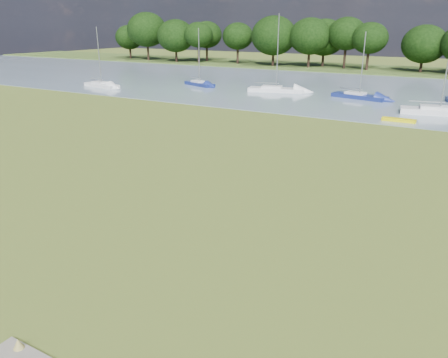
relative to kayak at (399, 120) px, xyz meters
The scene contains 9 objects.
ground 24.14m from the kayak, 96.19° to the right, with size 220.00×220.00×0.00m, color olive.
river 18.19m from the kayak, 98.22° to the left, with size 220.00×40.00×0.10m, color gray.
far_bank 48.07m from the kayak, 93.10° to the left, with size 220.00×20.00×0.40m, color #4C6626.
kayak is the anchor object (origin of this frame).
sailboat_0 20.69m from the kayak, 146.42° to the left, with size 7.53×3.65×9.67m.
sailboat_1 40.55m from the kayak, behind, with size 6.37×2.81×8.11m.
sailboat_2 13.07m from the kayak, 119.35° to the left, with size 6.80×3.24×7.62m.
sailboat_4 31.44m from the kayak, 158.44° to the left, with size 5.69×3.45×7.90m.
sailboat_5 6.16m from the kayak, 62.25° to the left, with size 7.56×3.34×9.58m.
Camera 1 is at (8.28, -18.27, 8.56)m, focal length 35.00 mm.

